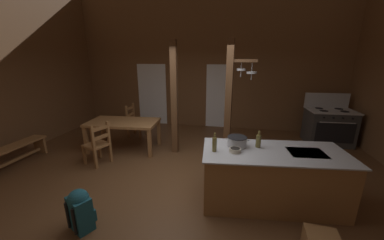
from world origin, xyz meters
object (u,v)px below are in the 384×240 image
Objects in this scene: stove_range at (328,126)px; mixing_bowl_on_counter at (235,150)px; ladderback_chair_near_window at (135,121)px; bench_along_left_wall at (14,152)px; bottle_tall_on_counter at (258,141)px; ladderback_chair_by_post at (98,144)px; bottle_short_on_counter at (214,144)px; dining_table at (123,125)px; stockpot_on_counter at (237,142)px; backpack at (80,209)px; kitchen_island at (272,177)px.

stove_range is 3.98m from mixing_bowl_on_counter.
mixing_bowl_on_counter is at bearing -42.16° from ladderback_chair_near_window.
stove_range is at bearing 20.50° from bench_along_left_wall.
bottle_tall_on_counter is (5.02, -0.15, 0.69)m from bench_along_left_wall.
ladderback_chair_near_window and ladderback_chair_by_post have the same top height.
bench_along_left_wall is 4.65× the size of bottle_short_on_counter.
dining_table is 1.85× the size of ladderback_chair_near_window.
stockpot_on_counter reaches higher than mixing_bowl_on_counter.
stove_range reaches higher than bottle_short_on_counter.
stockpot_on_counter reaches higher than dining_table.
stockpot_on_counter is 0.43m from bottle_short_on_counter.
ladderback_chair_near_window is 1.59× the size of backpack.
ladderback_chair_by_post is 1.97m from backpack.
bottle_tall_on_counter is (2.36, 1.22, 0.68)m from backpack.
bottle_short_on_counter is (-0.34, -0.26, 0.04)m from stockpot_on_counter.
ladderback_chair_by_post is at bearing 162.18° from bottle_short_on_counter.
bottle_tall_on_counter is (0.36, 0.26, 0.08)m from mixing_bowl_on_counter.
stove_range reaches higher than dining_table.
stove_range is 5.38m from ladderback_chair_near_window.
stockpot_on_counter is (4.69, -0.18, 0.66)m from bench_along_left_wall.
bench_along_left_wall is at bearing 174.21° from bottle_short_on_counter.
bottle_tall_on_counter is at bearing 5.16° from stockpot_on_counter.
bottle_tall_on_counter reaches higher than bench_along_left_wall.
ladderback_chair_near_window is 5.45× the size of mixing_bowl_on_counter.
stove_range is 6.04m from backpack.
stove_range reaches higher than bench_along_left_wall.
stove_range is at bearing 15.34° from dining_table.
bottle_tall_on_counter is (3.25, -0.54, 0.54)m from ladderback_chair_by_post.
stove_range is 4.21m from bottle_short_on_counter.
backpack is at bearing -154.47° from mixing_bowl_on_counter.
kitchen_island is 8.20× the size of bottle_tall_on_counter.
dining_table is 3.12m from stockpot_on_counter.
ladderback_chair_by_post is at bearing -90.23° from ladderback_chair_near_window.
dining_table is 1.28× the size of bench_along_left_wall.
ladderback_chair_by_post is 2.52× the size of stockpot_on_counter.
stove_range is at bearing 53.05° from bottle_tall_on_counter.
mixing_bowl_on_counter is (2.73, -1.65, 0.27)m from dining_table.
stove_range is at bearing 57.26° from kitchen_island.
bottle_short_on_counter reaches higher than kitchen_island.
bench_along_left_wall is 4.72m from mixing_bowl_on_counter.
ladderback_chair_by_post is at bearing -100.66° from dining_table.
kitchen_island is 5.94× the size of stockpot_on_counter.
ladderback_chair_near_window is 2.52× the size of stockpot_on_counter.
bottle_short_on_counter is (-0.90, -0.17, 0.56)m from kitchen_island.
dining_table is 4.66× the size of stockpot_on_counter.
bottle_short_on_counter reaches higher than mixing_bowl_on_counter.
kitchen_island is 0.78m from stockpot_on_counter.
dining_table is 1.85× the size of ladderback_chair_by_post.
backpack is 2.18× the size of bottle_tall_on_counter.
stove_range is 2.21× the size of backpack.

